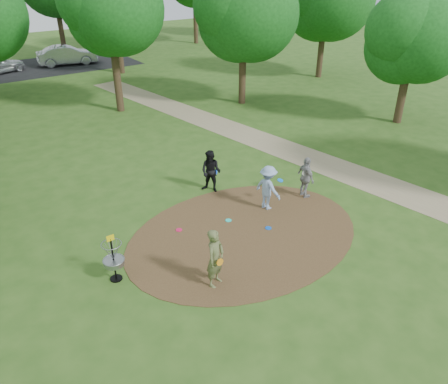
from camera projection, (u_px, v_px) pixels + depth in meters
ground at (244, 234)px, 14.87m from camera, size 100.00×100.00×0.00m
dirt_clearing at (244, 234)px, 14.86m from camera, size 8.40×8.40×0.02m
footpath at (332, 167)px, 19.58m from camera, size 7.55×39.89×0.01m
parking_lot at (50, 66)px, 37.42m from camera, size 14.00×8.00×0.01m
player_observer_with_disc at (215, 258)px, 12.19m from camera, size 0.79×0.69×1.82m
player_throwing_with_disc at (268, 188)px, 15.99m from camera, size 1.11×1.19×1.72m
player_walking_with_disc at (211, 172)px, 17.17m from camera, size 1.01×1.06×1.73m
player_waiting_with_disc at (306, 178)px, 16.77m from camera, size 0.58×1.04×1.67m
disc_ground_cyan at (228, 220)px, 15.58m from camera, size 0.22×0.22×0.02m
disc_ground_blue at (268, 228)px, 15.14m from camera, size 0.22×0.22×0.02m
disc_ground_red at (179, 230)px, 15.04m from camera, size 0.22×0.22×0.02m
car_right at (67, 55)px, 37.34m from camera, size 5.12×2.54×1.61m
disc_golf_basket at (113, 255)px, 12.39m from camera, size 0.63×0.63×1.54m
tree_ring at (165, 31)px, 21.02m from camera, size 37.13×44.86×8.58m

